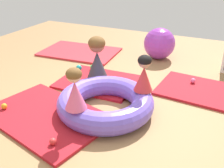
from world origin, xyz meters
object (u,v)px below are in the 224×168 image
adult_seated (97,60)px  play_ball_green (93,67)px  child_in_red (144,74)px  play_ball_red (53,141)px  play_ball_teal (79,68)px  exercise_ball_large (159,44)px  play_ball_blue (77,75)px  play_ball_orange (4,106)px  child_in_pink (75,89)px  play_ball_pink (193,81)px  inflatable_cushion (105,102)px  play_ball_yellow (115,87)px

adult_seated → play_ball_green: (-0.29, 0.36, -0.31)m
child_in_red → play_ball_red: size_ratio=6.20×
play_ball_teal → exercise_ball_large: bearing=50.8°
adult_seated → play_ball_blue: adult_seated is taller
play_ball_red → play_ball_orange: size_ratio=0.99×
play_ball_green → child_in_pink: bearing=-67.2°
play_ball_red → play_ball_pink: (1.10, 2.19, 0.00)m
inflatable_cushion → play_ball_blue: size_ratio=15.60×
play_ball_red → play_ball_yellow: play_ball_yellow is taller
adult_seated → play_ball_pink: 1.56m
play_ball_blue → play_ball_green: 0.40m
play_ball_blue → play_ball_orange: bearing=-104.4°
child_in_pink → play_ball_yellow: size_ratio=5.15×
play_ball_teal → play_ball_pink: bearing=10.3°
play_ball_blue → child_in_pink: bearing=-57.5°
child_in_pink → play_ball_teal: bearing=146.0°
play_ball_teal → play_ball_pink: play_ball_teal is taller
adult_seated → play_ball_yellow: (0.40, -0.20, -0.31)m
play_ball_blue → exercise_ball_large: (0.96, 1.56, 0.23)m
play_ball_teal → play_ball_pink: (1.91, 0.35, -0.01)m
exercise_ball_large → play_ball_blue: bearing=-121.5°
child_in_pink → play_ball_yellow: 1.11m
play_ball_blue → play_ball_green: size_ratio=0.87×
play_ball_yellow → play_ball_teal: bearing=155.1°
child_in_red → play_ball_red: bearing=1.3°
adult_seated → play_ball_blue: size_ratio=9.05×
child_in_red → play_ball_red: 1.38m
play_ball_green → adult_seated: bearing=-51.2°
inflatable_cushion → play_ball_teal: (-1.00, 0.96, -0.05)m
child_in_pink → child_in_red: bearing=78.7°
child_in_red → adult_seated: bearing=-87.8°
play_ball_pink → play_ball_blue: (-1.80, -0.60, 0.00)m
play_ball_pink → play_ball_blue: size_ratio=0.98×
adult_seated → play_ball_pink: (1.42, 0.57, -0.32)m
inflatable_cushion → child_in_red: (0.41, 0.28, 0.38)m
child_in_pink → play_ball_pink: bearing=84.5°
play_ball_red → play_ball_blue: 1.74m
play_ball_teal → play_ball_orange: size_ratio=1.32×
play_ball_blue → play_ball_yellow: bearing=-11.9°
play_ball_red → play_ball_green: bearing=107.1°
child_in_pink → play_ball_green: 1.76m
child_in_pink → exercise_ball_large: (0.20, 2.74, -0.22)m
inflatable_cushion → play_ball_red: (-0.19, -0.88, -0.07)m
play_ball_green → play_ball_orange: bearing=-104.1°
inflatable_cushion → child_in_pink: bearing=-106.3°
play_ball_teal → play_ball_green: play_ball_teal is taller
adult_seated → play_ball_red: adult_seated is taller
play_ball_orange → play_ball_blue: bearing=75.6°
child_in_red → play_ball_pink: size_ratio=6.05×
play_ball_pink → play_ball_orange: 2.83m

